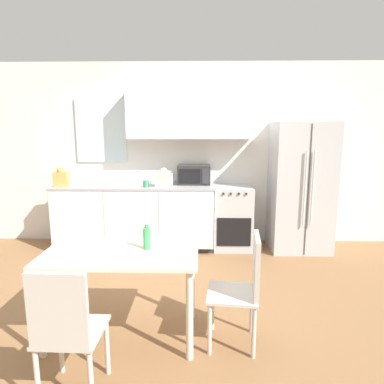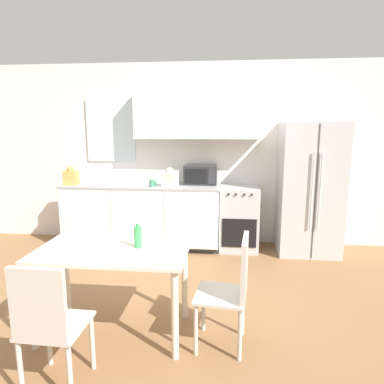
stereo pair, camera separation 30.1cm
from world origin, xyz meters
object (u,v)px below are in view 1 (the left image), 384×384
coffee_mug (147,184)px  drink_bottle (147,238)px  dining_chair_near (65,327)px  dining_table (122,264)px  refrigerator (301,187)px  oven_range (232,217)px  microwave (194,174)px  dining_chair_side (245,283)px

coffee_mug → drink_bottle: coffee_mug is taller
dining_chair_near → drink_bottle: (0.40, 0.80, 0.32)m
dining_table → refrigerator: bearing=46.5°
oven_range → dining_chair_near: 3.25m
dining_chair_near → microwave: bearing=78.0°
oven_range → drink_bottle: drink_bottle is taller
oven_range → coffee_mug: bearing=-170.2°
oven_range → dining_chair_near: dining_chair_near is taller
coffee_mug → drink_bottle: 1.99m
coffee_mug → dining_chair_near: coffee_mug is taller
oven_range → dining_chair_side: (-0.11, -2.34, 0.08)m
coffee_mug → dining_chair_side: 2.44m
refrigerator → microwave: (-1.53, 0.13, 0.16)m
dining_chair_side → dining_table: bearing=90.6°
refrigerator → coffee_mug: size_ratio=16.38×
coffee_mug → refrigerator: bearing=4.5°
dining_table → drink_bottle: size_ratio=5.46×
dining_table → oven_range: bearing=63.4°
microwave → drink_bottle: microwave is taller
refrigerator → microwave: bearing=175.1°
dining_table → dining_chair_side: size_ratio=1.36×
dining_chair_side → drink_bottle: size_ratio=4.01×
dining_table → dining_chair_near: bearing=-104.6°
oven_range → refrigerator: refrigerator is taller
dining_table → dining_chair_side: (1.01, -0.09, -0.11)m
coffee_mug → dining_chair_near: 2.80m
oven_range → dining_table: 2.52m
oven_range → dining_chair_near: (-1.31, -2.98, 0.08)m
refrigerator → dining_chair_near: (-2.28, -2.94, -0.38)m
oven_range → drink_bottle: (-0.92, -2.18, 0.40)m
dining_table → dining_chair_side: bearing=-5.3°
oven_range → microwave: 0.84m
oven_range → coffee_mug: (-1.22, -0.21, 0.53)m
microwave → oven_range: bearing=-9.4°
microwave → dining_chair_side: bearing=-79.4°
dining_chair_near → dining_chair_side: (1.20, 0.64, 0.00)m
dining_table → dining_chair_near: size_ratio=1.36×
microwave → dining_table: size_ratio=0.37×
dining_chair_side → oven_range: bearing=3.1°
dining_chair_side → drink_bottle: 0.88m
coffee_mug → dining_table: coffee_mug is taller
refrigerator → microwave: size_ratio=3.88×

